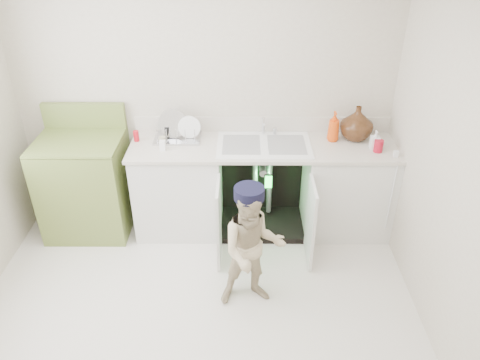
# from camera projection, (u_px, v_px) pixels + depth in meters

# --- Properties ---
(ground) EXTENTS (3.50, 3.50, 0.00)m
(ground) POSITION_uv_depth(u_px,v_px,m) (197.00, 316.00, 3.68)
(ground) COLOR beige
(ground) RESTS_ON ground
(room_shell) EXTENTS (6.00, 5.50, 1.26)m
(room_shell) POSITION_uv_depth(u_px,v_px,m) (188.00, 180.00, 3.03)
(room_shell) COLOR beige
(room_shell) RESTS_ON ground
(counter_run) EXTENTS (2.44, 1.02, 1.22)m
(counter_run) POSITION_uv_depth(u_px,v_px,m) (265.00, 185.00, 4.47)
(counter_run) COLOR silver
(counter_run) RESTS_ON ground
(avocado_stove) EXTENTS (0.77, 0.65, 1.20)m
(avocado_stove) POSITION_uv_depth(u_px,v_px,m) (86.00, 184.00, 4.44)
(avocado_stove) COLOR olive
(avocado_stove) RESTS_ON ground
(repair_worker) EXTENTS (0.56, 0.91, 1.06)m
(repair_worker) POSITION_uv_depth(u_px,v_px,m) (252.00, 248.00, 3.56)
(repair_worker) COLOR beige
(repair_worker) RESTS_ON ground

